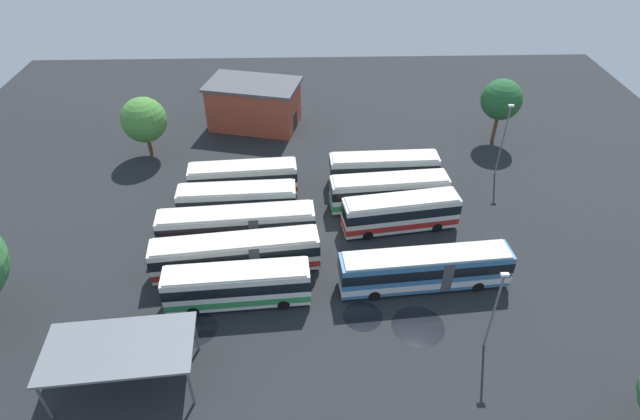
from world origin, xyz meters
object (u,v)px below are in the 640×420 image
Objects in this scene: bus_row0_slot2 at (400,213)px; bus_row1_slot1 at (237,201)px; bus_row0_slot1 at (389,191)px; bus_row0_slot4 at (425,269)px; bus_row1_slot0 at (243,178)px; tree_north_edge at (501,100)px; bus_row1_slot4 at (237,285)px; lamp_post_far_corner at (495,307)px; bus_row1_slot3 at (237,254)px; tree_east_edge at (144,120)px; bus_row0_slot0 at (384,169)px; lamp_post_near_entrance at (503,138)px; maintenance_shelter at (118,349)px; depot_building at (254,104)px; bus_row1_slot2 at (238,226)px.

bus_row0_slot2 and bus_row1_slot1 have the same top height.
bus_row1_slot1 is (15.23, 1.27, -0.00)m from bus_row0_slot1.
bus_row0_slot2 and bus_row0_slot4 have the same top height.
bus_row0_slot2 is 7.93m from bus_row0_slot4.
bus_row1_slot0 is (15.64, -6.39, 0.00)m from bus_row0_slot2.
bus_row0_slot4 is 1.82× the size of tree_north_edge.
bus_row1_slot4 is 19.87m from lamp_post_far_corner.
tree_east_edge is (12.29, -20.09, 2.83)m from bus_row1_slot3.
bus_row0_slot2 is 0.98× the size of bus_row1_slot1.
bus_row0_slot0 is 19.69m from bus_row1_slot3.
bus_row0_slot1 is 20.29m from tree_north_edge.
lamp_post_near_entrance is at bearing -108.71° from lamp_post_far_corner.
lamp_post_far_corner is (8.00, 23.63, -0.51)m from lamp_post_near_entrance.
bus_row1_slot1 is 0.80× the size of bus_row1_slot3.
bus_row1_slot3 is at bearing -120.65° from maintenance_shelter.
bus_row0_slot1 and bus_row0_slot2 have the same top height.
lamp_post_far_corner is (-20.22, 16.63, 2.29)m from bus_row1_slot1.
maintenance_shelter is at bearing 59.35° from bus_row1_slot3.
bus_row1_slot3 is 1.95× the size of lamp_post_far_corner.
tree_north_edge reaches higher than bus_row0_slot0.
bus_row1_slot0 is 4.08m from bus_row1_slot1.
lamp_post_far_corner is (-4.99, 17.90, 2.29)m from bus_row0_slot1.
bus_row0_slot2 is 31.21m from tree_east_edge.
bus_row0_slot2 is 1.34× the size of lamp_post_near_entrance.
bus_row0_slot4 is 28.34m from tree_north_edge.
lamp_post_near_entrance is at bearing -174.03° from bus_row1_slot0.
lamp_post_far_corner is (-26.17, -2.41, 0.56)m from maintenance_shelter.
lamp_post_near_entrance is 1.06× the size of tree_north_edge.
lamp_post_near_entrance is (-28.22, -7.00, 2.80)m from bus_row1_slot1.
bus_row0_slot4 is 34.11m from depot_building.
depot_building is at bearing -90.93° from bus_row1_slot1.
tree_north_edge is (-30.17, -14.50, 3.71)m from bus_row1_slot1.
bus_row1_slot0 is 0.90× the size of depot_building.
bus_row1_slot3 is 2.01× the size of tree_east_edge.
bus_row1_slot3 is (14.54, 13.28, 0.00)m from bus_row0_slot0.
bus_row0_slot1 is at bearing 169.41° from bus_row1_slot0.
tree_east_edge is at bearing -7.54° from lamp_post_near_entrance.
bus_row0_slot2 is (-0.63, 3.58, -0.00)m from bus_row0_slot1.
bus_row0_slot4 is 1.00× the size of bus_row1_slot3.
bus_row1_slot2 is (-0.40, 3.88, 0.00)m from bus_row1_slot1.
bus_row0_slot1 is 15.70m from bus_row1_slot2.
depot_building is (0.38, -27.51, 1.06)m from bus_row1_slot3.
bus_row1_slot0 is 1.10× the size of maintenance_shelter.
bus_row0_slot1 is at bearing 23.81° from lamp_post_near_entrance.
bus_row1_slot4 is (-1.13, 11.62, 0.00)m from bus_row1_slot1.
bus_row0_slot2 is 1.42× the size of tree_north_edge.
bus_row1_slot0 is at bearing -40.80° from bus_row0_slot4.
maintenance_shelter is (6.35, 15.16, 1.73)m from bus_row1_slot2.
lamp_post_near_entrance is (-28.00, -2.93, 2.80)m from bus_row1_slot0.
depot_building is at bearing -148.08° from tree_east_edge.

